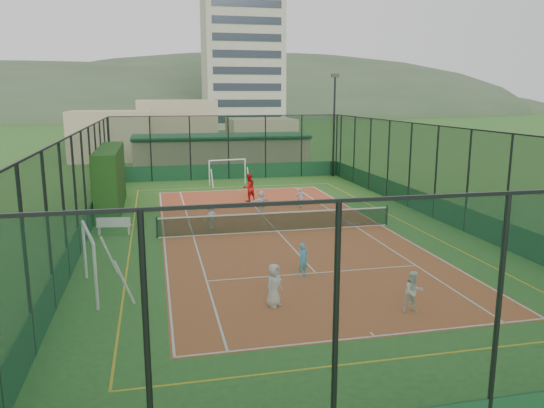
{
  "coord_description": "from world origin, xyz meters",
  "views": [
    {
      "loc": [
        -5.77,
        -24.63,
        6.61
      ],
      "look_at": [
        -0.07,
        0.9,
        1.2
      ],
      "focal_mm": 35.0,
      "sensor_mm": 36.0,
      "label": 1
    }
  ],
  "objects": [
    {
      "name": "futsal_goal_near",
      "position": [
        -8.04,
        -6.65,
        1.07
      ],
      "size": [
        3.45,
        1.65,
        2.14
      ],
      "primitive_type": null,
      "rotation": [
        0.0,
        0.0,
        1.79
      ],
      "color": "white",
      "rests_on": "ground"
    },
    {
      "name": "child_far_back",
      "position": [
        0.03,
        4.11,
        0.67
      ],
      "size": [
        1.28,
        0.84,
        1.32
      ],
      "primitive_type": "imported",
      "rotation": [
        0.0,
        0.0,
        3.54
      ],
      "color": "silver",
      "rests_on": "court_slab"
    },
    {
      "name": "child_far_left",
      "position": [
        -3.13,
        1.2,
        0.64
      ],
      "size": [
        0.94,
        0.8,
        1.26
      ],
      "primitive_type": "imported",
      "rotation": [
        0.0,
        0.0,
        3.64
      ],
      "color": "silver",
      "rests_on": "court_slab"
    },
    {
      "name": "child_near_left",
      "position": [
        -2.24,
        -9.14,
        0.7
      ],
      "size": [
        0.8,
        0.78,
        1.39
      ],
      "primitive_type": "imported",
      "rotation": [
        0.0,
        0.0,
        0.72
      ],
      "color": "silver",
      "rests_on": "court_slab"
    },
    {
      "name": "tennis_net",
      "position": [
        0.0,
        0.0,
        0.53
      ],
      "size": [
        11.67,
        0.12,
        1.06
      ],
      "primitive_type": null,
      "color": "black",
      "rests_on": "ground"
    },
    {
      "name": "child_far_right",
      "position": [
        2.58,
        4.98,
        0.61
      ],
      "size": [
        0.73,
        0.34,
        1.21
      ],
      "primitive_type": "imported",
      "rotation": [
        0.0,
        0.0,
        3.21
      ],
      "color": "silver",
      "rests_on": "court_slab"
    },
    {
      "name": "white_bench",
      "position": [
        -7.8,
        1.17,
        0.45
      ],
      "size": [
        1.64,
        0.66,
        0.9
      ],
      "primitive_type": null,
      "rotation": [
        0.0,
        0.0,
        -0.14
      ],
      "color": "white",
      "rests_on": "ground"
    },
    {
      "name": "distant_hills",
      "position": [
        0.0,
        150.0,
        0.0
      ],
      "size": [
        200.0,
        60.0,
        24.0
      ],
      "primitive_type": null,
      "color": "#384C33",
      "rests_on": "ground"
    },
    {
      "name": "coach",
      "position": [
        -0.04,
        7.64,
        0.89
      ],
      "size": [
        1.04,
        0.94,
        1.76
      ],
      "primitive_type": "imported",
      "rotation": [
        0.0,
        0.0,
        3.52
      ],
      "color": "#B01412",
      "rests_on": "court_slab"
    },
    {
      "name": "court_slab",
      "position": [
        0.0,
        0.0,
        0.01
      ],
      "size": [
        11.17,
        23.97,
        0.01
      ],
      "primitive_type": "cube",
      "color": "#BA4329",
      "rests_on": "ground"
    },
    {
      "name": "child_near_right",
      "position": [
        1.85,
        -10.54,
        0.66
      ],
      "size": [
        0.64,
        0.5,
        1.31
      ],
      "primitive_type": "imported",
      "rotation": [
        0.0,
        0.0,
        0.01
      ],
      "color": "white",
      "rests_on": "court_slab"
    },
    {
      "name": "child_near_mid",
      "position": [
        -0.58,
        -6.69,
        0.65
      ],
      "size": [
        0.56,
        0.51,
        1.28
      ],
      "primitive_type": "imported",
      "rotation": [
        0.0,
        0.0,
        0.59
      ],
      "color": "#4CA2D7",
      "rests_on": "court_slab"
    },
    {
      "name": "futsal_goal_far",
      "position": [
        -0.47,
        14.33,
        0.93
      ],
      "size": [
        2.97,
        1.27,
        1.85
      ],
      "primitive_type": null,
      "rotation": [
        0.0,
        0.0,
        0.15
      ],
      "color": "white",
      "rests_on": "ground"
    },
    {
      "name": "hedge_left",
      "position": [
        -8.3,
        7.12,
        1.81
      ],
      "size": [
        1.24,
        8.27,
        3.62
      ],
      "primitive_type": "cube",
      "color": "black",
      "rests_on": "ground"
    },
    {
      "name": "perimeter_fence",
      "position": [
        0.0,
        0.0,
        2.5
      ],
      "size": [
        18.12,
        34.12,
        5.0
      ],
      "primitive_type": null,
      "color": "black",
      "rests_on": "ground"
    },
    {
      "name": "apartment_tower",
      "position": [
        12.0,
        82.0,
        15.0
      ],
      "size": [
        15.0,
        12.0,
        30.0
      ],
      "primitive_type": "cube",
      "color": "beige",
      "rests_on": "ground"
    },
    {
      "name": "floodlight_ne",
      "position": [
        8.6,
        16.6,
        4.12
      ],
      "size": [
        0.6,
        0.26,
        8.25
      ],
      "primitive_type": null,
      "color": "black",
      "rests_on": "ground"
    },
    {
      "name": "ground",
      "position": [
        0.0,
        0.0,
        0.0
      ],
      "size": [
        300.0,
        300.0,
        0.0
      ],
      "primitive_type": "plane",
      "color": "#2B591E",
      "rests_on": "ground"
    },
    {
      "name": "tennis_balls",
      "position": [
        -0.83,
        0.99,
        0.04
      ],
      "size": [
        4.03,
        1.34,
        0.07
      ],
      "color": "#CCE033",
      "rests_on": "court_slab"
    },
    {
      "name": "clubhouse",
      "position": [
        0.0,
        22.0,
        1.57
      ],
      "size": [
        15.2,
        7.2,
        3.15
      ],
      "primitive_type": null,
      "color": "tan",
      "rests_on": "ground"
    }
  ]
}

